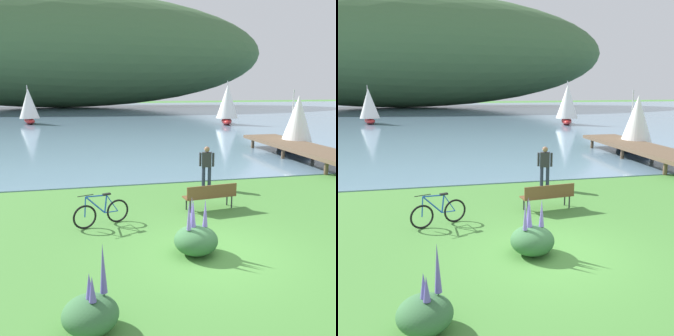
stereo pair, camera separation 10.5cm
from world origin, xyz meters
TOP-DOWN VIEW (x-y plane):
  - ground_plane at (0.00, 0.00)m, footprint 200.00×200.00m
  - bay_water at (0.00, 47.23)m, footprint 180.00×80.00m
  - distant_hillside at (-6.30, 70.90)m, footprint 81.47×28.00m
  - park_bench_near_camera at (1.01, 3.44)m, footprint 1.84×0.69m
  - bicycle_leaning_near_bench at (-2.64, 2.70)m, footprint 1.68×0.67m
  - person_at_shoreline at (1.77, 6.16)m, footprint 0.58×0.34m
  - echium_bush_closest_to_camera at (-0.49, 0.17)m, footprint 1.09×1.09m
  - echium_bush_beside_closest at (-3.11, -2.38)m, footprint 0.97×0.97m
  - sailboat_nearest_to_shore at (12.33, 30.95)m, footprint 2.96×4.07m
  - sailboat_mid_bay at (-8.51, 36.23)m, footprint 2.55×3.69m
  - sailboat_toward_hillside at (10.14, 13.45)m, footprint 2.15×3.34m
  - pier_dock at (9.00, 11.23)m, footprint 2.40×10.00m

SIDE VIEW (x-z plane):
  - ground_plane at x=0.00m, z-range 0.00..0.00m
  - bay_water at x=0.00m, z-range 0.00..0.04m
  - echium_bush_beside_closest at x=-3.11m, z-range -0.42..1.09m
  - echium_bush_closest_to_camera at x=-0.49m, z-range -0.33..1.11m
  - bicycle_leaning_near_bench at x=-2.64m, z-range -0.11..0.90m
  - park_bench_near_camera at x=1.01m, z-range 0.08..0.96m
  - pier_dock at x=9.00m, z-range 0.29..1.09m
  - person_at_shoreline at x=1.77m, z-range 0.12..1.83m
  - sailboat_toward_hillside at x=10.14m, z-range -0.07..3.76m
  - sailboat_mid_bay at x=-8.51m, z-range -0.08..4.09m
  - sailboat_nearest_to_shore at x=12.33m, z-range -0.10..4.52m
  - distant_hillside at x=-6.30m, z-range 0.04..21.53m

